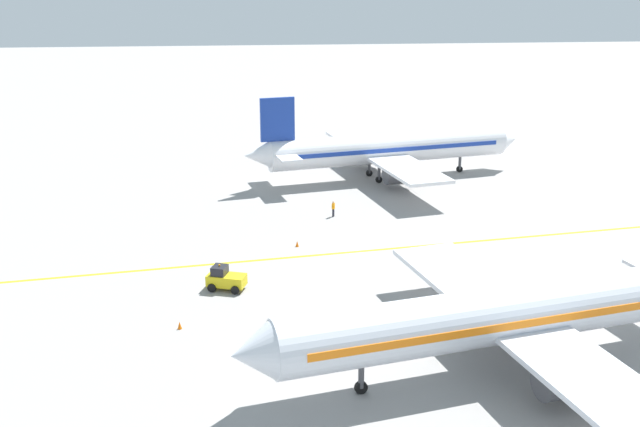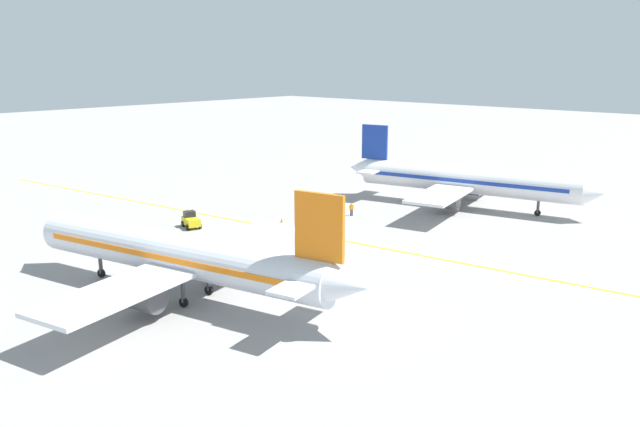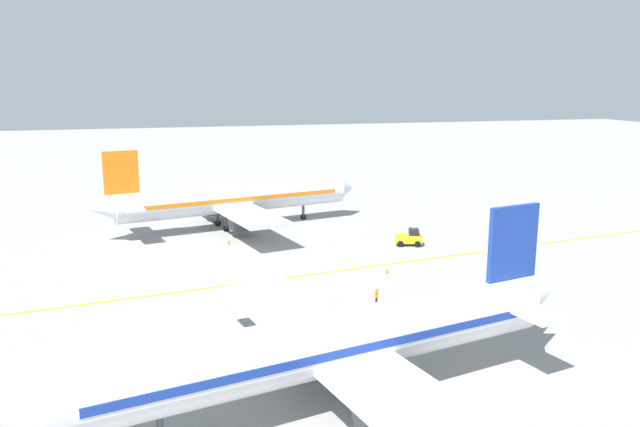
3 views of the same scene
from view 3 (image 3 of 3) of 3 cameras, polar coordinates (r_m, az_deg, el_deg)
The scene contains 9 objects.
ground_plane at distance 61.78m, azimuth 0.71°, elevation -5.40°, with size 400.00×400.00×0.00m, color gray.
apron_yellow_centreline at distance 61.78m, azimuth 0.71°, elevation -5.40°, with size 0.40×120.00×0.01m, color yellow.
airplane_at_gate at distance 36.61m, azimuth 1.16°, elevation -11.88°, with size 28.47×35.32×10.60m.
airplane_adjacent_stand at distance 80.17m, azimuth -7.99°, elevation 1.30°, with size 28.47×35.30×10.60m.
baggage_tug_white at distance 72.13m, azimuth 8.19°, elevation -2.21°, with size 2.52×3.33×2.11m.
ground_crew_worker at distance 52.62m, azimuth 5.18°, elevation -7.57°, with size 0.52×0.37×1.68m.
traffic_cone_near_nose at distance 79.44m, azimuth 8.29°, elevation -1.34°, with size 0.32×0.32×0.55m, color orange.
traffic_cone_mid_apron at distance 72.81m, azimuth -8.35°, elevation -2.59°, with size 0.32×0.32×0.55m, color orange.
traffic_cone_by_wingtip at distance 61.81m, azimuth 6.16°, elevation -5.20°, with size 0.32×0.32×0.55m, color orange.
Camera 3 is at (-56.44, 16.90, 18.60)m, focal length 35.00 mm.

